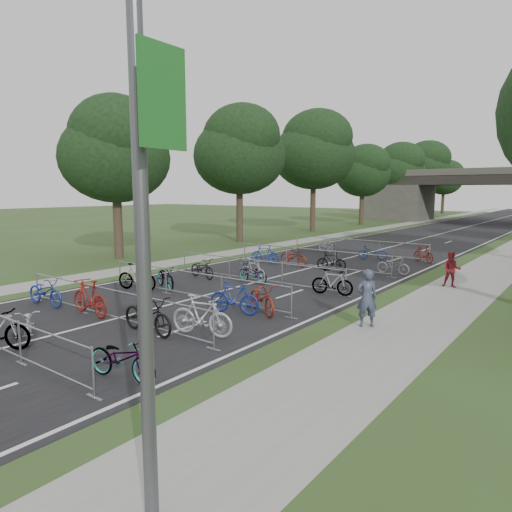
{
  "coord_description": "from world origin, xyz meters",
  "views": [
    {
      "loc": [
        12.56,
        -1.41,
        4.2
      ],
      "look_at": [
        -0.55,
        15.84,
        1.1
      ],
      "focal_mm": 32.0,
      "sensor_mm": 36.0,
      "label": 1
    }
  ],
  "objects_px": {
    "lamppost": "(142,184)",
    "pedestrian_a": "(367,298)",
    "overpass_bridge": "(485,196)",
    "pedestrian_b": "(452,270)"
  },
  "relations": [
    {
      "from": "overpass_bridge",
      "to": "pedestrian_a",
      "type": "distance_m",
      "value": 53.88
    },
    {
      "from": "overpass_bridge",
      "to": "lamppost",
      "type": "bearing_deg",
      "value": -82.47
    },
    {
      "from": "lamppost",
      "to": "pedestrian_b",
      "type": "height_order",
      "value": "lamppost"
    },
    {
      "from": "overpass_bridge",
      "to": "pedestrian_b",
      "type": "distance_m",
      "value": 46.31
    },
    {
      "from": "overpass_bridge",
      "to": "lamppost",
      "type": "xyz_separation_m",
      "value": [
        8.33,
        -63.0,
        0.75
      ]
    },
    {
      "from": "pedestrian_b",
      "to": "overpass_bridge",
      "type": "bearing_deg",
      "value": 88.01
    },
    {
      "from": "lamppost",
      "to": "pedestrian_a",
      "type": "relative_size",
      "value": 4.53
    },
    {
      "from": "pedestrian_a",
      "to": "pedestrian_b",
      "type": "height_order",
      "value": "pedestrian_a"
    },
    {
      "from": "overpass_bridge",
      "to": "pedestrian_a",
      "type": "bearing_deg",
      "value": -82.57
    },
    {
      "from": "lamppost",
      "to": "pedestrian_a",
      "type": "xyz_separation_m",
      "value": [
        -1.37,
        9.64,
        -3.37
      ]
    }
  ]
}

